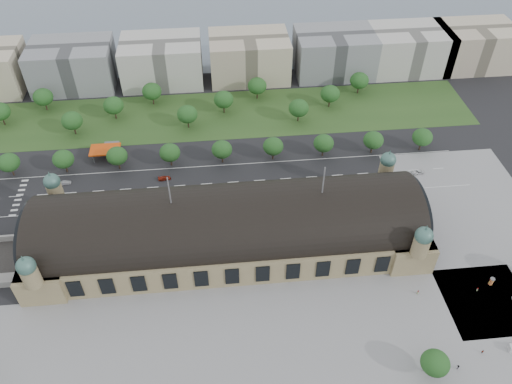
{
  "coord_description": "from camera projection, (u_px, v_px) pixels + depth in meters",
  "views": [
    {
      "loc": [
        -2.59,
        -131.44,
        149.15
      ],
      "look_at": [
        12.14,
        15.2,
        14.0
      ],
      "focal_mm": 35.0,
      "sensor_mm": 36.0,
      "label": 1
    }
  ],
  "objects": [
    {
      "name": "tree_belt_4",
      "position": [
        113.0,
        105.0,
        257.63
      ],
      "size": [
        10.4,
        10.4,
        12.48
      ],
      "color": "#2D2116",
      "rests_on": "ground"
    },
    {
      "name": "office_7",
      "position": [
        474.0,
        46.0,
        298.22
      ],
      "size": [
        45.0,
        32.0,
        24.0
      ],
      "primitive_type": "cube",
      "color": "#BFB396",
      "rests_on": "ground"
    },
    {
      "name": "tree_belt_5",
      "position": [
        152.0,
        91.0,
        267.83
      ],
      "size": [
        10.4,
        10.4,
        12.48
      ],
      "color": "#2D2116",
      "rests_on": "ground"
    },
    {
      "name": "pedestrian_0",
      "position": [
        418.0,
        292.0,
        179.8
      ],
      "size": [
        1.01,
        0.75,
        1.85
      ],
      "primitive_type": "imported",
      "rotation": [
        0.0,
        0.0,
        0.28
      ],
      "color": "gray",
      "rests_on": "ground"
    },
    {
      "name": "tree_belt_9",
      "position": [
        299.0,
        108.0,
        255.83
      ],
      "size": [
        10.4,
        10.4,
        12.48
      ],
      "color": "#2D2116",
      "rests_on": "ground"
    },
    {
      "name": "pedestrian_5",
      "position": [
        477.0,
        289.0,
        180.97
      ],
      "size": [
        0.52,
        0.8,
        1.54
      ],
      "primitive_type": "imported",
      "rotation": [
        0.0,
        0.0,
        4.59
      ],
      "color": "gray",
      "rests_on": "ground"
    },
    {
      "name": "tree_belt_8",
      "position": [
        257.0,
        86.0,
        272.03
      ],
      "size": [
        10.4,
        10.4,
        12.48
      ],
      "color": "#2D2116",
      "rests_on": "ground"
    },
    {
      "name": "pedestrian_4",
      "position": [
        458.0,
        367.0,
        158.4
      ],
      "size": [
        1.33,
        1.17,
        1.93
      ],
      "primitive_type": "imported",
      "rotation": [
        0.0,
        0.0,
        3.77
      ],
      "color": "gray",
      "rests_on": "ground"
    },
    {
      "name": "tree_row_6",
      "position": [
        273.0,
        146.0,
        233.0
      ],
      "size": [
        9.6,
        9.6,
        11.52
      ],
      "color": "#2D2116",
      "rests_on": "ground"
    },
    {
      "name": "office_2",
      "position": [
        73.0,
        65.0,
        280.91
      ],
      "size": [
        45.0,
        32.0,
        24.0
      ],
      "primitive_type": "cube",
      "color": "gray",
      "rests_on": "ground"
    },
    {
      "name": "pedestrian_3",
      "position": [
        483.0,
        352.0,
        162.56
      ],
      "size": [
        1.05,
        0.6,
        1.71
      ],
      "primitive_type": "imported",
      "rotation": [
        0.0,
        0.0,
        3.02
      ],
      "color": "gray",
      "rests_on": "ground"
    },
    {
      "name": "parked_car_2",
      "position": [
        86.0,
        211.0,
        210.79
      ],
      "size": [
        6.13,
        4.52,
        1.65
      ],
      "primitive_type": "imported",
      "rotation": [
        0.0,
        0.0,
        -1.13
      ],
      "color": "#1B1D4B",
      "rests_on": "ground"
    },
    {
      "name": "tree_plaza_s",
      "position": [
        435.0,
        363.0,
        153.2
      ],
      "size": [
        9.0,
        9.0,
        10.64
      ],
      "color": "#2D2116",
      "rests_on": "ground"
    },
    {
      "name": "office_4",
      "position": [
        249.0,
        57.0,
        288.28
      ],
      "size": [
        45.0,
        32.0,
        24.0
      ],
      "primitive_type": "cube",
      "color": "#BFB396",
      "rests_on": "ground"
    },
    {
      "name": "office_6",
      "position": [
        409.0,
        49.0,
        295.28
      ],
      "size": [
        45.0,
        32.0,
        24.0
      ],
      "primitive_type": "cube",
      "color": "#B6B4AC",
      "rests_on": "ground"
    },
    {
      "name": "advertising_column",
      "position": [
        492.0,
        281.0,
        182.45
      ],
      "size": [
        1.73,
        1.73,
        3.28
      ],
      "color": "#E03E38",
      "rests_on": "ground"
    },
    {
      "name": "traffic_car_3",
      "position": [
        164.0,
        178.0,
        226.34
      ],
      "size": [
        5.88,
        2.88,
        1.64
      ],
      "primitive_type": "imported",
      "rotation": [
        0.0,
        0.0,
        1.68
      ],
      "color": "maroon",
      "rests_on": "ground"
    },
    {
      "name": "traffic_car_2",
      "position": [
        88.0,
        206.0,
        213.0
      ],
      "size": [
        5.04,
        2.34,
        1.4
      ],
      "primitive_type": "imported",
      "rotation": [
        0.0,
        0.0,
        -1.57
      ],
      "color": "black",
      "rests_on": "ground"
    },
    {
      "name": "grass_belt",
      "position": [
        191.0,
        116.0,
        264.48
      ],
      "size": [
        300.0,
        45.0,
        0.1
      ],
      "primitive_type": "cube",
      "color": "#29491D",
      "rests_on": "ground"
    },
    {
      "name": "parked_car_6",
      "position": [
        184.0,
        204.0,
        213.87
      ],
      "size": [
        5.51,
        4.96,
        1.54
      ],
      "primitive_type": "imported",
      "rotation": [
        0.0,
        0.0,
        -0.91
      ],
      "color": "black",
      "rests_on": "ground"
    },
    {
      "name": "tree_belt_10",
      "position": [
        330.0,
        94.0,
        266.03
      ],
      "size": [
        10.4,
        10.4,
        12.48
      ],
      "color": "#2D2116",
      "rests_on": "ground"
    },
    {
      "name": "tree_belt_7",
      "position": [
        224.0,
        99.0,
        261.83
      ],
      "size": [
        10.4,
        10.4,
        12.48
      ],
      "color": "#2D2116",
      "rests_on": "ground"
    },
    {
      "name": "tree_row_3",
      "position": [
        117.0,
        156.0,
        227.69
      ],
      "size": [
        9.6,
        9.6,
        11.52
      ],
      "color": "#2D2116",
      "rests_on": "ground"
    },
    {
      "name": "tree_belt_1",
      "position": [
        0.0,
        112.0,
        253.43
      ],
      "size": [
        10.4,
        10.4,
        12.48
      ],
      "color": "#2D2116",
      "rests_on": "ground"
    },
    {
      "name": "traffic_car_1",
      "position": [
        65.0,
        183.0,
        224.11
      ],
      "size": [
        4.8,
        2.04,
        1.54
      ],
      "primitive_type": "imported",
      "rotation": [
        0.0,
        0.0,
        1.66
      ],
      "color": "gray",
      "rests_on": "ground"
    },
    {
      "name": "tree_row_4",
      "position": [
        170.0,
        153.0,
        229.46
      ],
      "size": [
        9.6,
        9.6,
        11.52
      ],
      "color": "#2D2116",
      "rests_on": "ground"
    },
    {
      "name": "tree_row_8",
      "position": [
        373.0,
        140.0,
        236.53
      ],
      "size": [
        9.6,
        9.6,
        11.52
      ],
      "color": "#2D2116",
      "rests_on": "ground"
    },
    {
      "name": "road_slab",
      "position": [
        180.0,
        186.0,
        223.77
      ],
      "size": [
        260.0,
        26.0,
        0.1
      ],
      "primitive_type": "cube",
      "color": "black",
      "rests_on": "ground"
    },
    {
      "name": "traffic_car_4",
      "position": [
        201.0,
        193.0,
        219.1
      ],
      "size": [
        3.81,
        1.64,
        1.28
      ],
      "primitive_type": "imported",
      "rotation": [
        0.0,
        0.0,
        -1.54
      ],
      "color": "#201B4D",
      "rests_on": "ground"
    },
    {
      "name": "tree_row_7",
      "position": [
        324.0,
        143.0,
        234.77
      ],
      "size": [
        9.6,
        9.6,
        11.52
      ],
      "color": "#2D2116",
      "rests_on": "ground"
    },
    {
      "name": "tree_row_9",
      "position": [
        422.0,
        137.0,
        238.3
      ],
      "size": [
        9.6,
        9.6,
        11.52
      ],
      "color": "#2D2116",
      "rests_on": "ground"
    },
    {
      "name": "plaza_east",
      "position": [
        479.0,
        227.0,
        204.97
      ],
      "size": [
        56.0,
        100.0,
        0.12
      ],
      "primitive_type": "cube",
      "color": "gray",
      "rests_on": "ground"
    },
    {
      "name": "parked_car_3",
      "position": [
        123.0,
        215.0,
        209.04
      ],
      "size": [
        4.77,
        4.39,
        1.58
      ],
      "primitive_type": "imported",
      "rotation": [
        0.0,
        0.0,
        -0.88
      ],
      "color": "#55585D",
      "rests_on": "ground"
    },
    {
      "name": "parked_car_5",
      "position": [
        184.0,
        204.0,
        213.94
      ],
      "size": [
        5.26,
        4.45,
        1.34
      ],
      "primitive_type": "imported",
      "rotation": [
        0.0,
        0.0,
        -1.01
      ],
      "color": "#94969C",
      "rests_on": "ground"
    },
    {
      "name": "bus_mid",
      "position": [
        275.0,
        187.0,
        220.61
      ],
      "size": [
        12.85,
        3.8,
        3.53
      ],
      "primitive_type": "imported",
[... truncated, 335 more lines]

